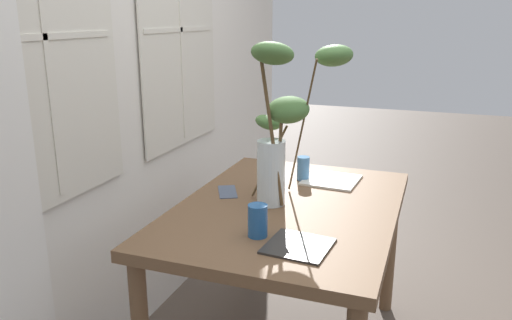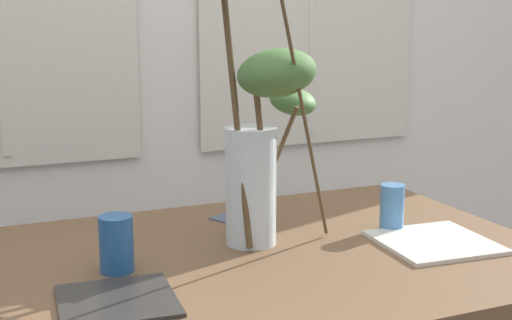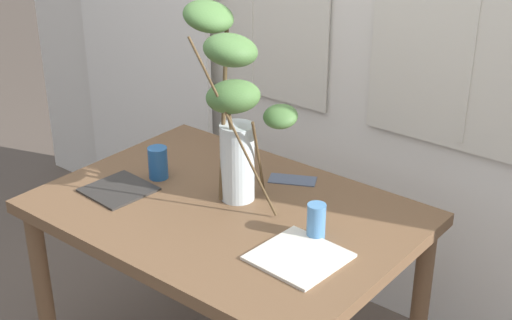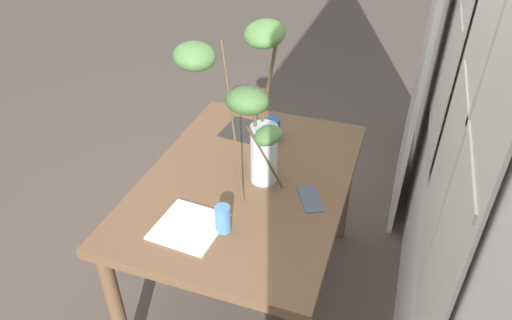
% 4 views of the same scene
% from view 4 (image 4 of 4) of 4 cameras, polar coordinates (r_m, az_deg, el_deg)
% --- Properties ---
extents(ground, '(14.00, 14.00, 0.00)m').
position_cam_4_polar(ground, '(2.69, -0.95, -15.55)').
color(ground, brown).
extents(back_wall_with_windows, '(4.30, 0.14, 2.73)m').
position_cam_4_polar(back_wall_with_windows, '(1.77, 25.71, 7.98)').
color(back_wall_with_windows, silver).
rests_on(back_wall_with_windows, ground).
extents(curtain_sheer_side, '(0.88, 0.03, 2.32)m').
position_cam_4_polar(curtain_sheer_side, '(2.90, 20.75, 14.36)').
color(curtain_sheer_side, white).
rests_on(curtain_sheer_side, ground).
extents(dining_table, '(1.30, 0.92, 0.78)m').
position_cam_4_polar(dining_table, '(2.20, -1.12, -4.16)').
color(dining_table, brown).
rests_on(dining_table, ground).
extents(vase_with_branches, '(0.49, 0.49, 0.73)m').
position_cam_4_polar(vase_with_branches, '(1.92, -0.72, 6.43)').
color(vase_with_branches, silver).
rests_on(vase_with_branches, dining_table).
extents(drinking_glass_blue_left, '(0.07, 0.07, 0.12)m').
position_cam_4_polar(drinking_glass_blue_left, '(2.39, 2.11, 3.78)').
color(drinking_glass_blue_left, '#235693').
rests_on(drinking_glass_blue_left, dining_table).
extents(drinking_glass_blue_right, '(0.06, 0.06, 0.12)m').
position_cam_4_polar(drinking_glass_blue_right, '(1.84, -4.12, -7.28)').
color(drinking_glass_blue_right, '#4C84BC').
rests_on(drinking_glass_blue_right, dining_table).
extents(plate_square_left, '(0.24, 0.24, 0.01)m').
position_cam_4_polar(plate_square_left, '(2.49, -1.38, 3.73)').
color(plate_square_left, '#2D2B28').
rests_on(plate_square_left, dining_table).
extents(plate_square_right, '(0.28, 0.28, 0.01)m').
position_cam_4_polar(plate_square_right, '(1.90, -8.30, -8.15)').
color(plate_square_right, silver).
rests_on(plate_square_right, dining_table).
extents(napkin_folded, '(0.20, 0.15, 0.00)m').
position_cam_4_polar(napkin_folded, '(2.03, 6.72, -4.83)').
color(napkin_folded, '#4C566B').
rests_on(napkin_folded, dining_table).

